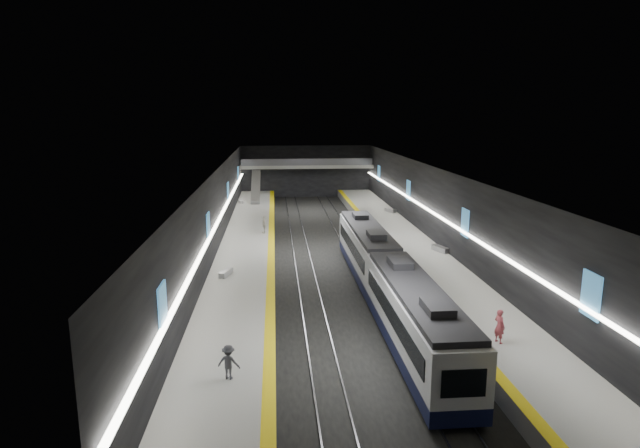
{
  "coord_description": "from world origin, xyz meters",
  "views": [
    {
      "loc": [
        -4.9,
        -47.82,
        12.95
      ],
      "look_at": [
        -0.5,
        3.49,
        2.2
      ],
      "focal_mm": 30.0,
      "sensor_mm": 36.0,
      "label": 1
    }
  ],
  "objects": [
    {
      "name": "ceiling",
      "position": [
        0.0,
        0.0,
        8.0
      ],
      "size": [
        20.0,
        70.0,
        0.04
      ],
      "primitive_type": "cube",
      "rotation": [
        3.14,
        0.0,
        0.0
      ],
      "color": "beige",
      "rests_on": "wall_left"
    },
    {
      "name": "ground",
      "position": [
        0.0,
        0.0,
        0.0
      ],
      "size": [
        70.0,
        70.0,
        0.0
      ],
      "primitive_type": "plane",
      "color": "black",
      "rests_on": "ground"
    },
    {
      "name": "bench_left_far",
      "position": [
        -9.5,
        24.08,
        1.2
      ],
      "size": [
        0.76,
        1.68,
        0.4
      ],
      "primitive_type": "cube",
      "rotation": [
        0.0,
        0.0,
        0.2
      ],
      "color": "#99999E",
      "rests_on": "platform_left"
    },
    {
      "name": "tile_surface_right",
      "position": [
        7.5,
        0.0,
        1.01
      ],
      "size": [
        5.0,
        70.0,
        0.02
      ],
      "primitive_type": "cube",
      "color": "#AFAFAA",
      "rests_on": "platform_right"
    },
    {
      "name": "passenger_left_b",
      "position": [
        -7.12,
        -25.05,
        1.81
      ],
      "size": [
        1.17,
        0.87,
        1.62
      ],
      "primitive_type": "imported",
      "rotation": [
        0.0,
        0.0,
        2.86
      ],
      "color": "#39393F",
      "rests_on": "platform_left"
    },
    {
      "name": "bench_left_near",
      "position": [
        -8.65,
        -9.05,
        1.21
      ],
      "size": [
        0.96,
        1.79,
        0.42
      ],
      "primitive_type": "cube",
      "rotation": [
        0.0,
        0.0,
        -0.3
      ],
      "color": "#99999E",
      "rests_on": "platform_left"
    },
    {
      "name": "platform_left",
      "position": [
        -7.5,
        0.0,
        0.5
      ],
      "size": [
        5.0,
        70.0,
        1.0
      ],
      "primitive_type": "cube",
      "color": "slate",
      "rests_on": "ground"
    },
    {
      "name": "passenger_right_a",
      "position": [
        6.78,
        -22.31,
        1.92
      ],
      "size": [
        0.66,
        0.79,
        1.84
      ],
      "primitive_type": "imported",
      "rotation": [
        0.0,
        0.0,
        1.96
      ],
      "color": "#AC404A",
      "rests_on": "platform_right"
    },
    {
      "name": "rails",
      "position": [
        -0.0,
        0.0,
        0.06
      ],
      "size": [
        6.52,
        70.0,
        0.12
      ],
      "color": "gray",
      "rests_on": "ground"
    },
    {
      "name": "tactile_strip_left",
      "position": [
        -5.3,
        0.0,
        1.02
      ],
      "size": [
        0.6,
        70.0,
        0.02
      ],
      "primitive_type": "cube",
      "color": "yellow",
      "rests_on": "platform_left"
    },
    {
      "name": "ad_posters",
      "position": [
        -0.0,
        1.0,
        4.5
      ],
      "size": [
        19.94,
        53.5,
        2.2
      ],
      "color": "teal",
      "rests_on": "wall_left"
    },
    {
      "name": "wall_back",
      "position": [
        0.0,
        35.0,
        4.0
      ],
      "size": [
        20.0,
        0.04,
        8.0
      ],
      "primitive_type": "cube",
      "color": "black",
      "rests_on": "ground"
    },
    {
      "name": "tile_surface_left",
      "position": [
        -7.5,
        0.0,
        1.01
      ],
      "size": [
        5.0,
        70.0,
        0.02
      ],
      "primitive_type": "cube",
      "color": "#AFAFAA",
      "rests_on": "platform_left"
    },
    {
      "name": "passenger_left_a",
      "position": [
        -6.03,
        5.13,
        1.9
      ],
      "size": [
        0.65,
        1.12,
        1.79
      ],
      "primitive_type": "imported",
      "rotation": [
        0.0,
        0.0,
        -1.36
      ],
      "color": "beige",
      "rests_on": "platform_left"
    },
    {
      "name": "cove_light_right",
      "position": [
        9.8,
        0.0,
        3.8
      ],
      "size": [
        0.25,
        68.6,
        0.12
      ],
      "primitive_type": "cube",
      "color": "white",
      "rests_on": "wall_right"
    },
    {
      "name": "tactile_strip_right",
      "position": [
        5.3,
        0.0,
        1.02
      ],
      "size": [
        0.6,
        70.0,
        0.02
      ],
      "primitive_type": "cube",
      "color": "yellow",
      "rests_on": "platform_right"
    },
    {
      "name": "wall_right",
      "position": [
        10.0,
        0.0,
        4.0
      ],
      "size": [
        0.04,
        70.0,
        8.0
      ],
      "primitive_type": "cube",
      "color": "black",
      "rests_on": "ground"
    },
    {
      "name": "cove_light_left",
      "position": [
        -9.8,
        0.0,
        3.8
      ],
      "size": [
        0.25,
        68.6,
        0.12
      ],
      "primitive_type": "cube",
      "color": "white",
      "rests_on": "wall_left"
    },
    {
      "name": "train",
      "position": [
        2.5,
        -13.79,
        2.2
      ],
      "size": [
        2.69,
        30.04,
        3.6
      ],
      "color": "#0E1334",
      "rests_on": "ground"
    },
    {
      "name": "mezzanine_bridge",
      "position": [
        0.0,
        32.93,
        5.04
      ],
      "size": [
        20.0,
        3.0,
        1.5
      ],
      "color": "gray",
      "rests_on": "wall_left"
    },
    {
      "name": "platform_right",
      "position": [
        7.5,
        0.0,
        0.5
      ],
      "size": [
        5.0,
        70.0,
        1.0
      ],
      "primitive_type": "cube",
      "color": "slate",
      "rests_on": "ground"
    },
    {
      "name": "bench_right_near",
      "position": [
        9.5,
        -3.54,
        1.24
      ],
      "size": [
        1.16,
        1.99,
        0.47
      ],
      "primitive_type": "cube",
      "rotation": [
        0.0,
        0.0,
        0.35
      ],
      "color": "#99999E",
      "rests_on": "platform_right"
    },
    {
      "name": "escalator",
      "position": [
        -7.5,
        26.0,
        2.9
      ],
      "size": [
        1.2,
        7.5,
        3.92
      ],
      "primitive_type": "cube",
      "rotation": [
        0.44,
        0.0,
        0.0
      ],
      "color": "#99999E",
      "rests_on": "platform_left"
    },
    {
      "name": "wall_front",
      "position": [
        0.0,
        -35.0,
        4.0
      ],
      "size": [
        20.0,
        0.04,
        8.0
      ],
      "primitive_type": "cube",
      "color": "black",
      "rests_on": "ground"
    },
    {
      "name": "wall_left",
      "position": [
        -10.0,
        0.0,
        4.0
      ],
      "size": [
        0.04,
        70.0,
        8.0
      ],
      "primitive_type": "cube",
      "color": "black",
      "rests_on": "ground"
    },
    {
      "name": "bench_right_far",
      "position": [
        9.19,
        15.55,
        1.22
      ],
      "size": [
        1.2,
        1.82,
        0.44
      ],
      "primitive_type": "cube",
      "rotation": [
        0.0,
        0.0,
        0.43
      ],
      "color": "#99999E",
      "rests_on": "platform_right"
    }
  ]
}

